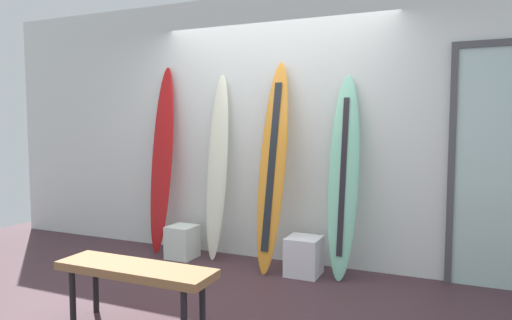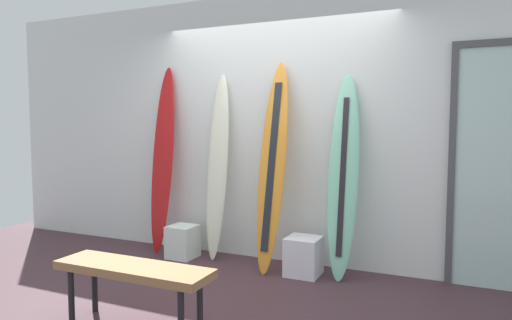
{
  "view_description": "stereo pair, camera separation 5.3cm",
  "coord_description": "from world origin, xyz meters",
  "px_view_note": "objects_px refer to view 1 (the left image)",
  "views": [
    {
      "loc": [
        1.75,
        -3.29,
        1.45
      ],
      "look_at": [
        -0.1,
        0.95,
        1.08
      ],
      "focal_mm": 32.21,
      "sensor_mm": 36.0,
      "label": 1
    },
    {
      "loc": [
        1.8,
        -3.26,
        1.45
      ],
      "look_at": [
        -0.1,
        0.95,
        1.08
      ],
      "focal_mm": 32.21,
      "sensor_mm": 36.0,
      "label": 2
    }
  ],
  "objects_px": {
    "display_block_left": "(304,256)",
    "bench": "(135,273)",
    "surfboard_crimson": "(162,159)",
    "surfboard_sunset": "(273,167)",
    "display_block_center": "(182,242)",
    "surfboard_ivory": "(217,168)",
    "surfboard_seafoam": "(344,176)"
  },
  "relations": [
    {
      "from": "surfboard_crimson",
      "to": "surfboard_seafoam",
      "type": "distance_m",
      "value": 2.08
    },
    {
      "from": "surfboard_sunset",
      "to": "display_block_center",
      "type": "height_order",
      "value": "surfboard_sunset"
    },
    {
      "from": "surfboard_ivory",
      "to": "display_block_center",
      "type": "distance_m",
      "value": 0.89
    },
    {
      "from": "surfboard_ivory",
      "to": "display_block_center",
      "type": "relative_size",
      "value": 5.68
    },
    {
      "from": "surfboard_ivory",
      "to": "display_block_center",
      "type": "height_order",
      "value": "surfboard_ivory"
    },
    {
      "from": "display_block_left",
      "to": "bench",
      "type": "distance_m",
      "value": 1.76
    },
    {
      "from": "surfboard_ivory",
      "to": "surfboard_sunset",
      "type": "bearing_deg",
      "value": -9.84
    },
    {
      "from": "display_block_center",
      "to": "bench",
      "type": "relative_size",
      "value": 0.29
    },
    {
      "from": "surfboard_crimson",
      "to": "display_block_center",
      "type": "relative_size",
      "value": 6.01
    },
    {
      "from": "surfboard_sunset",
      "to": "surfboard_seafoam",
      "type": "relative_size",
      "value": 1.08
    },
    {
      "from": "display_block_left",
      "to": "surfboard_seafoam",
      "type": "bearing_deg",
      "value": 18.91
    },
    {
      "from": "surfboard_seafoam",
      "to": "surfboard_sunset",
      "type": "bearing_deg",
      "value": -174.67
    },
    {
      "from": "surfboard_crimson",
      "to": "surfboard_ivory",
      "type": "distance_m",
      "value": 0.71
    },
    {
      "from": "surfboard_ivory",
      "to": "display_block_left",
      "type": "distance_m",
      "value": 1.31
    },
    {
      "from": "surfboard_crimson",
      "to": "surfboard_seafoam",
      "type": "bearing_deg",
      "value": -1.31
    },
    {
      "from": "surfboard_seafoam",
      "to": "display_block_left",
      "type": "xyz_separation_m",
      "value": [
        -0.35,
        -0.12,
        -0.78
      ]
    },
    {
      "from": "surfboard_sunset",
      "to": "bench",
      "type": "xyz_separation_m",
      "value": [
        -0.39,
        -1.64,
        -0.62
      ]
    },
    {
      "from": "display_block_center",
      "to": "surfboard_seafoam",
      "type": "bearing_deg",
      "value": 3.45
    },
    {
      "from": "surfboard_crimson",
      "to": "display_block_left",
      "type": "distance_m",
      "value": 1.94
    },
    {
      "from": "surfboard_seafoam",
      "to": "bench",
      "type": "xyz_separation_m",
      "value": [
        -1.08,
        -1.71,
        -0.56
      ]
    },
    {
      "from": "surfboard_ivory",
      "to": "display_block_left",
      "type": "relative_size",
      "value": 5.41
    },
    {
      "from": "surfboard_ivory",
      "to": "display_block_left",
      "type": "xyz_separation_m",
      "value": [
        1.03,
        -0.17,
        -0.79
      ]
    },
    {
      "from": "surfboard_crimson",
      "to": "display_block_left",
      "type": "xyz_separation_m",
      "value": [
        1.73,
        -0.17,
        -0.86
      ]
    },
    {
      "from": "surfboard_sunset",
      "to": "display_block_center",
      "type": "xyz_separation_m",
      "value": [
        -1.03,
        -0.04,
        -0.85
      ]
    },
    {
      "from": "surfboard_seafoam",
      "to": "display_block_center",
      "type": "bearing_deg",
      "value": -176.55
    },
    {
      "from": "surfboard_ivory",
      "to": "surfboard_seafoam",
      "type": "relative_size",
      "value": 1.03
    },
    {
      "from": "surfboard_sunset",
      "to": "display_block_center",
      "type": "distance_m",
      "value": 1.34
    },
    {
      "from": "bench",
      "to": "surfboard_seafoam",
      "type": "bearing_deg",
      "value": 57.66
    },
    {
      "from": "surfboard_ivory",
      "to": "bench",
      "type": "relative_size",
      "value": 1.68
    },
    {
      "from": "bench",
      "to": "display_block_left",
      "type": "bearing_deg",
      "value": 65.18
    },
    {
      "from": "surfboard_crimson",
      "to": "surfboard_sunset",
      "type": "bearing_deg",
      "value": -4.64
    },
    {
      "from": "bench",
      "to": "display_block_center",
      "type": "bearing_deg",
      "value": 111.88
    }
  ]
}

